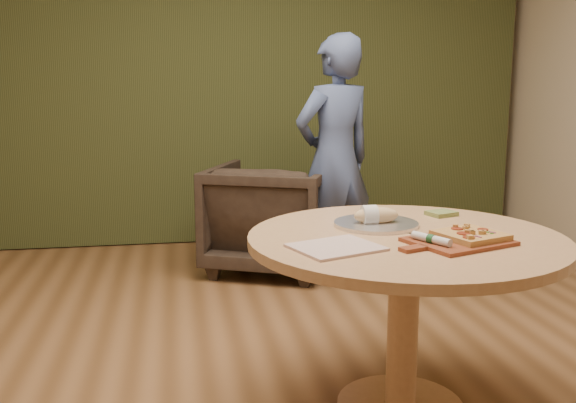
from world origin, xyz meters
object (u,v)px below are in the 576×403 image
Objects in this scene: flatbread_pizza at (470,235)px; bread_roll at (374,215)px; pizza_paddle at (456,242)px; serving_tray at (376,224)px; cutlery_roll at (431,239)px; armchair at (271,212)px; pedestal_table at (405,269)px; person_standing at (335,160)px.

flatbread_pizza is 1.45× the size of bread_roll.
pizza_paddle is 0.40m from serving_tray.
flatbread_pizza reaches higher than cutlery_roll.
serving_tray is 1.95m from armchair.
pedestal_table is 0.26m from pizza_paddle.
person_standing reaches higher than pizza_paddle.
bread_roll reaches higher than cutlery_roll.
flatbread_pizza is (0.06, 0.02, 0.02)m from pizza_paddle.
pedestal_table is 2.65× the size of pizza_paddle.
cutlery_roll is at bearing 64.22° from person_standing.
pedestal_table is at bearing 62.98° from person_standing.
bread_roll is 1.65m from person_standing.
flatbread_pizza is at bearing 69.21° from person_standing.
armchair is at bearing 96.11° from pedestal_table.
cutlery_roll is 2.02m from person_standing.
pedestal_table is at bearing -68.20° from bread_roll.
pizza_paddle is 0.41m from bread_roll.
cutlery_roll is 0.22× the size of armchair.
serving_tray is 0.21× the size of person_standing.
bread_roll is (-0.07, 0.18, 0.18)m from pedestal_table.
armchair is (-0.23, 2.10, -0.18)m from pedestal_table.
pedestal_table is 1.47× the size of armchair.
person_standing is at bearing 84.80° from pedestal_table.
cutlery_roll is (0.03, -0.19, 0.17)m from pedestal_table.
flatbread_pizza reaches higher than pizza_paddle.
cutlery_roll is at bearing -76.22° from serving_tray.
armchair reaches higher than pizza_paddle.
pedestal_table is 0.26m from cutlery_roll.
cutlery_roll is at bearing 173.66° from pizza_paddle.
pizza_paddle is 0.07m from flatbread_pizza.
cutlery_roll reaches higher than pedestal_table.
armchair is at bearing 79.59° from pizza_paddle.
cutlery_roll is 0.39m from bread_roll.
pizza_paddle is 0.29× the size of person_standing.
serving_tray reaches higher than pedestal_table.
pedestal_table is 0.27m from bread_roll.
cutlery_roll reaches higher than pizza_paddle.
pizza_paddle is at bearing -58.61° from bread_roll.
cutlery_roll is at bearing 120.14° from armchair.
person_standing is at bearing 81.98° from serving_tray.
pizza_paddle is at bearing -14.94° from cutlery_roll.
flatbread_pizza is 0.43m from bread_roll.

